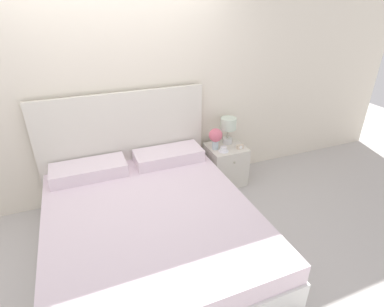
{
  "coord_description": "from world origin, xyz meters",
  "views": [
    {
      "loc": [
        -0.46,
        -3.26,
        2.2
      ],
      "look_at": [
        0.61,
        -0.6,
        0.71
      ],
      "focal_mm": 28.0,
      "sensor_mm": 36.0,
      "label": 1
    }
  ],
  "objects_px": {
    "bed": "(149,221)",
    "flower_vase": "(216,137)",
    "table_lamp": "(228,126)",
    "teacup": "(224,149)",
    "alarm_clock": "(240,147)",
    "nightstand": "(225,164)"
  },
  "relations": [
    {
      "from": "table_lamp",
      "to": "teacup",
      "type": "relative_size",
      "value": 2.73
    },
    {
      "from": "alarm_clock",
      "to": "table_lamp",
      "type": "bearing_deg",
      "value": 108.6
    },
    {
      "from": "bed",
      "to": "table_lamp",
      "type": "relative_size",
      "value": 6.25
    },
    {
      "from": "nightstand",
      "to": "teacup",
      "type": "xyz_separation_m",
      "value": [
        -0.09,
        -0.1,
        0.28
      ]
    },
    {
      "from": "teacup",
      "to": "alarm_clock",
      "type": "distance_m",
      "value": 0.23
    },
    {
      "from": "flower_vase",
      "to": "alarm_clock",
      "type": "height_order",
      "value": "flower_vase"
    },
    {
      "from": "bed",
      "to": "teacup",
      "type": "bearing_deg",
      "value": 29.69
    },
    {
      "from": "nightstand",
      "to": "flower_vase",
      "type": "bearing_deg",
      "value": -179.73
    },
    {
      "from": "table_lamp",
      "to": "teacup",
      "type": "distance_m",
      "value": 0.32
    },
    {
      "from": "table_lamp",
      "to": "flower_vase",
      "type": "height_order",
      "value": "table_lamp"
    },
    {
      "from": "flower_vase",
      "to": "alarm_clock",
      "type": "xyz_separation_m",
      "value": [
        0.29,
        -0.12,
        -0.14
      ]
    },
    {
      "from": "nightstand",
      "to": "teacup",
      "type": "distance_m",
      "value": 0.32
    },
    {
      "from": "bed",
      "to": "table_lamp",
      "type": "distance_m",
      "value": 1.62
    },
    {
      "from": "nightstand",
      "to": "table_lamp",
      "type": "bearing_deg",
      "value": 55.96
    },
    {
      "from": "alarm_clock",
      "to": "nightstand",
      "type": "bearing_deg",
      "value": 138.95
    },
    {
      "from": "flower_vase",
      "to": "table_lamp",
      "type": "bearing_deg",
      "value": 23.37
    },
    {
      "from": "bed",
      "to": "flower_vase",
      "type": "bearing_deg",
      "value": 34.91
    },
    {
      "from": "nightstand",
      "to": "teacup",
      "type": "relative_size",
      "value": 4.06
    },
    {
      "from": "nightstand",
      "to": "alarm_clock",
      "type": "bearing_deg",
      "value": -41.05
    },
    {
      "from": "flower_vase",
      "to": "teacup",
      "type": "relative_size",
      "value": 2.13
    },
    {
      "from": "teacup",
      "to": "table_lamp",
      "type": "bearing_deg",
      "value": 51.66
    },
    {
      "from": "bed",
      "to": "flower_vase",
      "type": "height_order",
      "value": "bed"
    }
  ]
}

